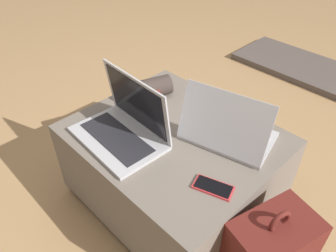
# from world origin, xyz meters

# --- Properties ---
(ground_plane) EXTENTS (14.00, 14.00, 0.00)m
(ground_plane) POSITION_xyz_m (0.00, 0.00, 0.00)
(ground_plane) COLOR tan
(ottoman) EXTENTS (0.81, 0.69, 0.41)m
(ottoman) POSITION_xyz_m (0.00, 0.00, 0.21)
(ottoman) COLOR #3D3832
(ottoman) RESTS_ON ground_plane
(laptop_near) EXTENTS (0.38, 0.26, 0.26)m
(laptop_near) POSITION_xyz_m (-0.13, -0.15, 0.46)
(laptop_near) COLOR #B7B7BC
(laptop_near) RESTS_ON ottoman
(laptop_far) EXTENTS (0.39, 0.31, 0.24)m
(laptop_far) POSITION_xyz_m (0.17, 0.11, 0.46)
(laptop_far) COLOR #B7B7BC
(laptop_far) RESTS_ON ottoman
(cell_phone) EXTENTS (0.15, 0.11, 0.01)m
(cell_phone) POSITION_xyz_m (0.30, -0.11, 0.41)
(cell_phone) COLOR red
(cell_phone) RESTS_ON ottoman
(wrist_brace) EXTENTS (0.16, 0.24, 0.09)m
(wrist_brace) POSITION_xyz_m (-0.27, 0.10, 0.46)
(wrist_brace) COLOR #3D332D
(wrist_brace) RESTS_ON ottoman
(fireplace_hearth) EXTENTS (1.40, 0.50, 0.04)m
(fireplace_hearth) POSITION_xyz_m (0.00, 1.64, 0.02)
(fireplace_hearth) COLOR #564C47
(fireplace_hearth) RESTS_ON ground_plane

